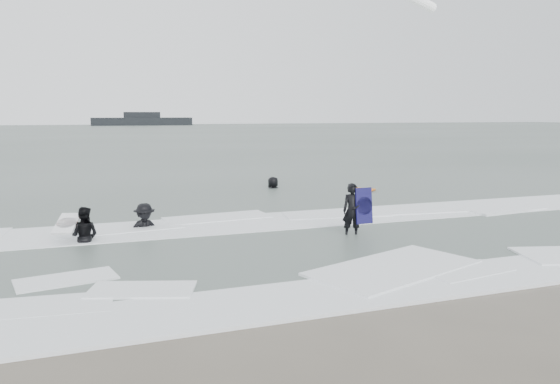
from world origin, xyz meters
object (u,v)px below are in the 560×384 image
object	(u,v)px
surfer_wading	(85,244)
vessel_horizon	(142,121)
surfer_right_far	(273,189)
surfer_breaker	(145,231)
surfer_right_near	(353,193)
surfer_centre	(352,237)

from	to	relation	value
surfer_wading	vessel_horizon	bearing A→B (deg)	-70.76
surfer_wading	surfer_right_far	xyz separation A→B (m)	(7.74, 7.99, 0.00)
surfer_breaker	surfer_right_near	world-z (taller)	surfer_breaker
surfer_breaker	vessel_horizon	xyz separation A→B (m)	(12.84, 139.74, 1.36)
surfer_centre	surfer_right_far	distance (m)	9.58
surfer_centre	vessel_horizon	size ratio (longest dim) A/B	0.05
surfer_wading	surfer_right_near	bearing A→B (deg)	-125.68
surfer_breaker	vessel_horizon	bearing A→B (deg)	74.20
surfer_centre	surfer_right_near	size ratio (longest dim) A/B	1.00
surfer_centre	surfer_right_far	xyz separation A→B (m)	(0.98, 9.53, 0.00)
surfer_breaker	surfer_right_near	xyz separation A→B (m)	(8.96, 4.78, 0.00)
surfer_breaker	vessel_horizon	world-z (taller)	vessel_horizon
surfer_right_far	surfer_wading	bearing A→B (deg)	31.77
surfer_right_near	vessel_horizon	bearing A→B (deg)	-120.95
surfer_centre	surfer_wading	world-z (taller)	surfer_wading
surfer_breaker	surfer_right_near	bearing A→B (deg)	17.54
surfer_wading	surfer_right_far	distance (m)	11.12
surfer_right_near	vessel_horizon	size ratio (longest dim) A/B	0.05
surfer_breaker	surfer_right_far	distance (m)	9.21
surfer_centre	surfer_breaker	xyz separation A→B (m)	(-5.16, 2.67, 0.00)
surfer_right_near	surfer_right_far	world-z (taller)	surfer_right_far
surfer_centre	surfer_breaker	world-z (taller)	surfer_breaker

